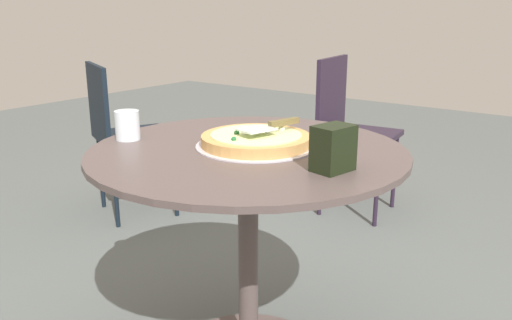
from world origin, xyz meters
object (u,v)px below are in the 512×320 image
(napkin_dispenser, at_px, (333,148))
(patio_chair_far, at_px, (348,122))
(patio_table, at_px, (248,219))
(pizza_on_tray, at_px, (256,140))
(patio_chair_corner, at_px, (121,127))
(pizza_server, at_px, (271,126))
(drinking_cup, at_px, (127,125))

(napkin_dispenser, relative_size, patio_chair_far, 0.13)
(patio_table, distance_m, pizza_on_tray, 0.24)
(patio_chair_corner, bearing_deg, patio_table, 154.55)
(pizza_on_tray, height_order, napkin_dispenser, napkin_dispenser)
(patio_table, height_order, pizza_server, pizza_server)
(pizza_server, bearing_deg, napkin_dispenser, 157.06)
(pizza_server, xyz_separation_m, napkin_dispenser, (-0.27, 0.11, -0.00))
(patio_chair_far, bearing_deg, patio_chair_corner, 39.96)
(drinking_cup, height_order, patio_chair_far, patio_chair_far)
(napkin_dispenser, distance_m, patio_chair_far, 1.71)
(patio_table, distance_m, drinking_cup, 0.48)
(pizza_on_tray, relative_size, pizza_server, 1.68)
(patio_table, relative_size, pizza_server, 4.37)
(pizza_on_tray, height_order, pizza_server, pizza_server)
(patio_table, height_order, patio_chair_far, patio_chair_far)
(pizza_server, height_order, patio_chair_corner, patio_chair_corner)
(patio_table, relative_size, pizza_on_tray, 2.60)
(patio_table, relative_size, patio_chair_corner, 1.09)
(pizza_on_tray, height_order, patio_chair_corner, patio_chair_corner)
(drinking_cup, bearing_deg, pizza_on_tray, -155.72)
(napkin_dispenser, xyz_separation_m, patio_chair_far, (0.71, -1.52, -0.29))
(patio_table, bearing_deg, napkin_dispenser, 171.67)
(patio_table, bearing_deg, drinking_cup, 20.12)
(pizza_server, height_order, drinking_cup, drinking_cup)
(pizza_on_tray, bearing_deg, pizza_server, -129.38)
(patio_table, height_order, drinking_cup, drinking_cup)
(napkin_dispenser, height_order, patio_chair_far, patio_chair_far)
(pizza_server, bearing_deg, pizza_on_tray, 50.62)
(drinking_cup, bearing_deg, pizza_server, -153.10)
(patio_table, xyz_separation_m, patio_chair_far, (0.41, -1.48, -0.01))
(drinking_cup, xyz_separation_m, patio_chair_corner, (1.01, -0.79, -0.29))
(pizza_server, distance_m, patio_chair_far, 1.50)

